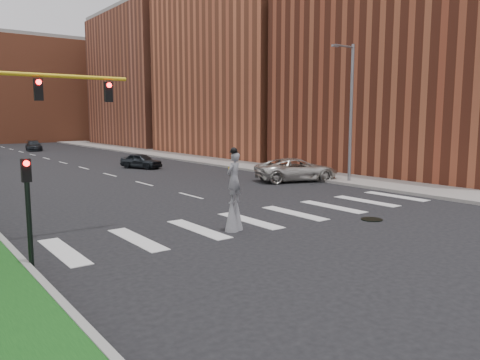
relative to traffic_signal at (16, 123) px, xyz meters
The scene contains 14 objects.
ground_plane 11.04m from the traffic_signal, 17.05° to the right, with size 160.00×160.00×0.00m, color black.
sidewalk_right 31.58m from the traffic_signal, 44.64° to the left, with size 5.00×90.00×0.18m, color gray.
manhole 14.33m from the traffic_signal, 21.36° to the right, with size 0.90×0.90×0.04m, color black.
building_near 32.89m from the traffic_signal, ahead, with size 16.00×20.00×22.00m, color brown.
building_mid 42.43m from the traffic_signal, 40.35° to the left, with size 16.00×22.00×24.00m, color #AE5736.
building_far 60.38m from the traffic_signal, 58.07° to the left, with size 16.00×22.00×20.00m, color brown.
building_backdrop 76.80m from the traffic_signal, 78.12° to the left, with size 26.00×14.00×18.00m, color #AE5736.
streetlight 20.91m from the traffic_signal, ahead, with size 2.05×0.20×9.00m.
traffic_signal is the anchor object (origin of this frame).
secondary_signal 4.17m from the traffic_signal, 98.43° to the right, with size 0.25×0.21×3.23m.
stilt_performer 8.07m from the traffic_signal, 23.22° to the right, with size 0.83×0.68×3.22m.
suv_crossing 19.98m from the traffic_signal, 17.53° to the left, with size 2.61×5.66×1.57m, color beige.
car_near 24.31m from the traffic_signal, 55.36° to the left, with size 1.52×3.79×1.29m, color black.
car_far 49.79m from the traffic_signal, 76.43° to the left, with size 1.80×4.44×1.29m, color black.
Camera 1 is at (-13.24, -14.30, 4.35)m, focal length 35.00 mm.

